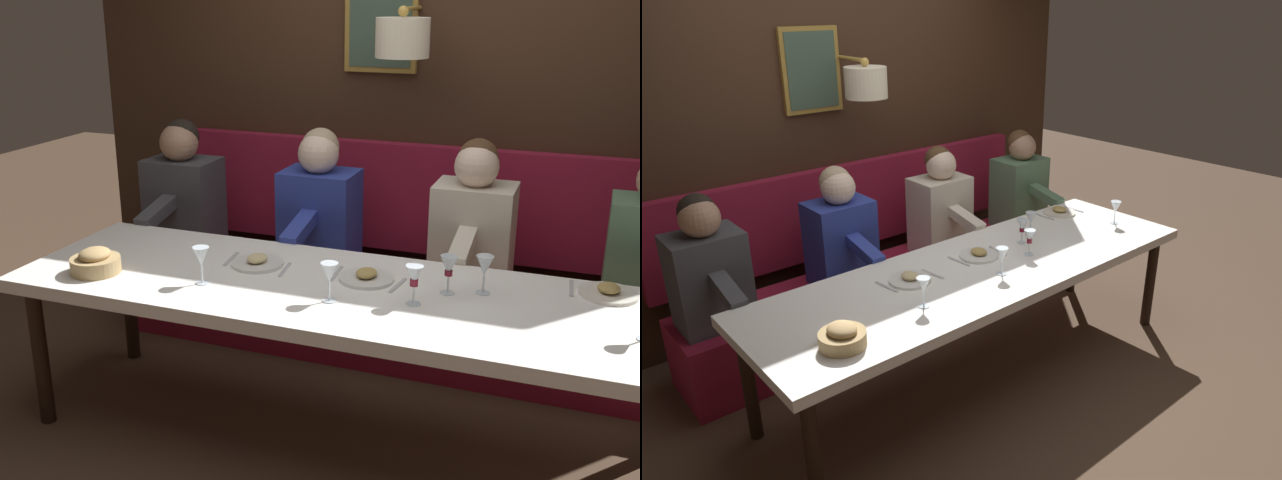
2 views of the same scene
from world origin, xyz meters
TOP-DOWN VIEW (x-y plane):
  - ground_plane at (0.00, 0.00)m, footprint 12.00×12.00m
  - dining_table at (0.00, 0.00)m, footprint 0.90×2.85m
  - banquette_bench at (0.89, 0.00)m, footprint 0.52×3.05m
  - back_wall_panel at (1.46, 0.00)m, footprint 0.59×4.25m
  - diner_near at (0.88, -0.41)m, footprint 0.60×0.40m
  - diner_middle at (0.88, 0.43)m, footprint 0.60×0.40m
  - diner_far at (0.88, 1.28)m, footprint 0.60×0.40m
  - place_setting_0 at (0.30, -1.07)m, footprint 0.24×0.31m
  - place_setting_1 at (0.11, 0.44)m, footprint 0.24×0.33m
  - place_setting_2 at (0.11, -0.09)m, footprint 0.24×0.32m
  - wine_glass_1 at (-0.17, 0.56)m, footprint 0.07×0.07m
  - wine_glass_2 at (0.09, -0.44)m, footprint 0.07×0.07m
  - wine_glass_3 at (-0.16, -0.01)m, footprint 0.07×0.07m
  - wine_glass_4 at (-0.07, -0.34)m, footprint 0.07×0.07m
  - wine_glass_5 at (0.14, -0.58)m, footprint 0.07×0.07m
  - bread_bowl at (-0.23, 1.06)m, footprint 0.22×0.22m

SIDE VIEW (x-z plane):
  - ground_plane at x=0.00m, z-range 0.00..0.00m
  - banquette_bench at x=0.89m, z-range 0.00..0.45m
  - dining_table at x=0.00m, z-range 0.31..1.05m
  - place_setting_0 at x=0.30m, z-range 0.73..0.78m
  - place_setting_1 at x=0.11m, z-range 0.73..0.78m
  - place_setting_2 at x=0.11m, z-range 0.73..0.78m
  - bread_bowl at x=-0.23m, z-range 0.73..0.85m
  - diner_near at x=0.88m, z-range 0.42..1.21m
  - diner_middle at x=0.88m, z-range 0.42..1.21m
  - diner_far at x=0.88m, z-range 0.42..1.21m
  - wine_glass_4 at x=-0.07m, z-range 0.77..0.94m
  - wine_glass_2 at x=0.09m, z-range 0.77..0.94m
  - wine_glass_1 at x=-0.17m, z-range 0.77..0.94m
  - wine_glass_3 at x=-0.16m, z-range 0.77..0.94m
  - wine_glass_5 at x=0.14m, z-range 0.77..0.94m
  - back_wall_panel at x=1.46m, z-range -0.09..2.81m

